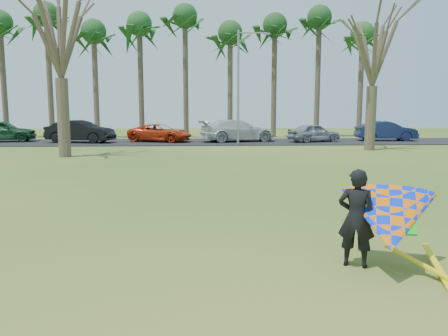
{
  "coord_description": "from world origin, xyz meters",
  "views": [
    {
      "loc": [
        -0.55,
        -8.98,
        2.6
      ],
      "look_at": [
        0.0,
        2.0,
        1.1
      ],
      "focal_mm": 35.0,
      "sensor_mm": 36.0,
      "label": 1
    }
  ],
  "objects_px": {
    "car_4": "(314,133)",
    "kite_flyer": "(386,220)",
    "car_5": "(386,131)",
    "streetlight": "(241,82)",
    "car_0": "(2,131)",
    "bare_tree_left": "(59,25)",
    "car_1": "(80,131)",
    "car_2": "(160,133)",
    "bare_tree_right": "(374,43)",
    "car_3": "(238,131)"
  },
  "relations": [
    {
      "from": "car_4",
      "to": "kite_flyer",
      "type": "relative_size",
      "value": 1.72
    },
    {
      "from": "car_5",
      "to": "car_4",
      "type": "bearing_deg",
      "value": 102.03
    },
    {
      "from": "car_5",
      "to": "kite_flyer",
      "type": "distance_m",
      "value": 30.14
    },
    {
      "from": "streetlight",
      "to": "car_0",
      "type": "bearing_deg",
      "value": 168.68
    },
    {
      "from": "bare_tree_left",
      "to": "car_1",
      "type": "height_order",
      "value": "bare_tree_left"
    },
    {
      "from": "streetlight",
      "to": "kite_flyer",
      "type": "relative_size",
      "value": 3.35
    },
    {
      "from": "streetlight",
      "to": "car_1",
      "type": "height_order",
      "value": "streetlight"
    },
    {
      "from": "car_1",
      "to": "car_2",
      "type": "relative_size",
      "value": 1.04
    },
    {
      "from": "car_0",
      "to": "kite_flyer",
      "type": "xyz_separation_m",
      "value": [
        18.42,
        -27.99,
        -0.06
      ]
    },
    {
      "from": "bare_tree_right",
      "to": "car_1",
      "type": "height_order",
      "value": "bare_tree_right"
    },
    {
      "from": "car_1",
      "to": "car_5",
      "type": "distance_m",
      "value": 23.96
    },
    {
      "from": "car_1",
      "to": "car_4",
      "type": "distance_m",
      "value": 17.86
    },
    {
      "from": "car_0",
      "to": "car_1",
      "type": "xyz_separation_m",
      "value": [
        6.29,
        -1.1,
        -0.01
      ]
    },
    {
      "from": "bare_tree_right",
      "to": "streetlight",
      "type": "height_order",
      "value": "bare_tree_right"
    },
    {
      "from": "streetlight",
      "to": "car_4",
      "type": "relative_size",
      "value": 1.95
    },
    {
      "from": "bare_tree_left",
      "to": "car_5",
      "type": "height_order",
      "value": "bare_tree_left"
    },
    {
      "from": "car_4",
      "to": "car_3",
      "type": "bearing_deg",
      "value": 64.85
    },
    {
      "from": "car_1",
      "to": "car_2",
      "type": "bearing_deg",
      "value": -72.21
    },
    {
      "from": "car_3",
      "to": "car_0",
      "type": "bearing_deg",
      "value": 72.53
    },
    {
      "from": "bare_tree_left",
      "to": "car_4",
      "type": "xyz_separation_m",
      "value": [
        16.1,
        9.45,
        -6.16
      ]
    },
    {
      "from": "streetlight",
      "to": "car_5",
      "type": "distance_m",
      "value": 13.01
    },
    {
      "from": "streetlight",
      "to": "car_3",
      "type": "xyz_separation_m",
      "value": [
        0.06,
        3.0,
        -3.56
      ]
    },
    {
      "from": "bare_tree_right",
      "to": "car_1",
      "type": "relative_size",
      "value": 1.82
    },
    {
      "from": "car_0",
      "to": "car_2",
      "type": "xyz_separation_m",
      "value": [
        12.23,
        -0.57,
        -0.16
      ]
    },
    {
      "from": "streetlight",
      "to": "car_2",
      "type": "xyz_separation_m",
      "value": [
        -5.97,
        3.08,
        -3.72
      ]
    },
    {
      "from": "car_2",
      "to": "car_4",
      "type": "xyz_separation_m",
      "value": [
        11.91,
        -0.63,
        0.02
      ]
    },
    {
      "from": "car_0",
      "to": "car_5",
      "type": "height_order",
      "value": "car_0"
    },
    {
      "from": "bare_tree_left",
      "to": "car_2",
      "type": "relative_size",
      "value": 1.98
    },
    {
      "from": "streetlight",
      "to": "kite_flyer",
      "type": "height_order",
      "value": "streetlight"
    },
    {
      "from": "car_0",
      "to": "streetlight",
      "type": "bearing_deg",
      "value": -112.04
    },
    {
      "from": "bare_tree_left",
      "to": "car_0",
      "type": "distance_m",
      "value": 14.63
    },
    {
      "from": "car_2",
      "to": "car_0",
      "type": "bearing_deg",
      "value": 107.26
    },
    {
      "from": "streetlight",
      "to": "car_5",
      "type": "bearing_deg",
      "value": 15.73
    },
    {
      "from": "car_0",
      "to": "car_1",
      "type": "bearing_deg",
      "value": -110.68
    },
    {
      "from": "car_0",
      "to": "car_5",
      "type": "xyz_separation_m",
      "value": [
        30.23,
        -0.26,
        -0.07
      ]
    },
    {
      "from": "streetlight",
      "to": "car_4",
      "type": "xyz_separation_m",
      "value": [
        5.94,
        2.45,
        -3.7
      ]
    },
    {
      "from": "car_3",
      "to": "streetlight",
      "type": "bearing_deg",
      "value": 163.46
    },
    {
      "from": "car_0",
      "to": "car_2",
      "type": "bearing_deg",
      "value": -103.38
    },
    {
      "from": "streetlight",
      "to": "car_1",
      "type": "relative_size",
      "value": 1.58
    },
    {
      "from": "car_0",
      "to": "car_4",
      "type": "relative_size",
      "value": 1.2
    },
    {
      "from": "bare_tree_right",
      "to": "car_2",
      "type": "xyz_separation_m",
      "value": [
        -13.81,
        7.08,
        -5.83
      ]
    },
    {
      "from": "bare_tree_right",
      "to": "car_2",
      "type": "distance_m",
      "value": 16.58
    },
    {
      "from": "car_2",
      "to": "bare_tree_right",
      "type": "bearing_deg",
      "value": -97.21
    },
    {
      "from": "car_1",
      "to": "car_3",
      "type": "relative_size",
      "value": 0.87
    },
    {
      "from": "car_5",
      "to": "car_0",
      "type": "bearing_deg",
      "value": 92.75
    },
    {
      "from": "bare_tree_right",
      "to": "car_5",
      "type": "relative_size",
      "value": 1.95
    },
    {
      "from": "bare_tree_right",
      "to": "car_5",
      "type": "bearing_deg",
      "value": 60.45
    },
    {
      "from": "streetlight",
      "to": "car_3",
      "type": "relative_size",
      "value": 1.37
    },
    {
      "from": "kite_flyer",
      "to": "car_4",
      "type": "bearing_deg",
      "value": 77.95
    },
    {
      "from": "car_3",
      "to": "car_5",
      "type": "height_order",
      "value": "car_3"
    }
  ]
}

